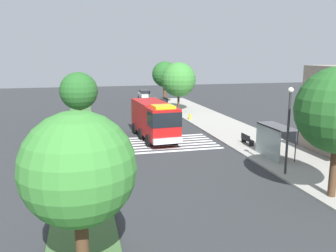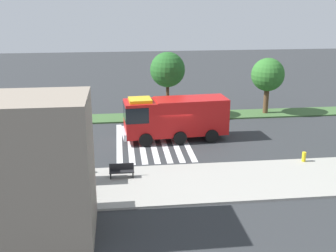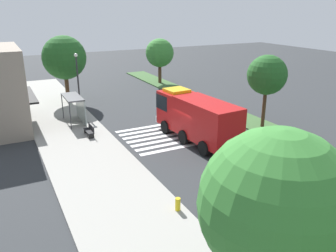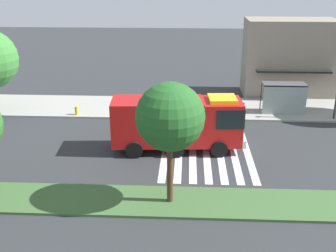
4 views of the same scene
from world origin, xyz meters
name	(u,v)px [view 4 (image 4 of 4)]	position (x,y,z in m)	size (l,w,h in m)	color
ground_plane	(178,148)	(0.00, 0.00, 0.00)	(120.00, 120.00, 0.00)	#2D3033
sidewalk	(181,108)	(0.00, 8.45, 0.07)	(60.00, 5.88, 0.14)	#9E9B93
median_strip	(174,202)	(0.00, -7.01, 0.07)	(60.00, 3.00, 0.14)	#3D6033
crosswalk	(206,148)	(1.87, 0.00, 0.01)	(5.85, 9.93, 0.01)	silver
fire_truck	(181,121)	(0.18, -0.19, 2.01)	(8.77, 3.30, 3.65)	#B71414
bus_stop_shelter	(284,93)	(8.45, 7.24, 1.89)	(3.50, 1.40, 2.46)	#4C4C51
bench_near_shelter	(234,107)	(4.45, 7.21, 0.59)	(1.60, 0.50, 0.90)	black
storefront_building	(288,58)	(9.97, 13.44, 3.53)	(8.22, 4.91, 7.06)	gray
median_tree_west	(170,117)	(-0.24, -7.01, 4.72)	(3.37, 3.37, 6.29)	#47301E
fire_hydrant	(77,111)	(-8.49, 6.01, 0.49)	(0.28, 0.28, 0.70)	gold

